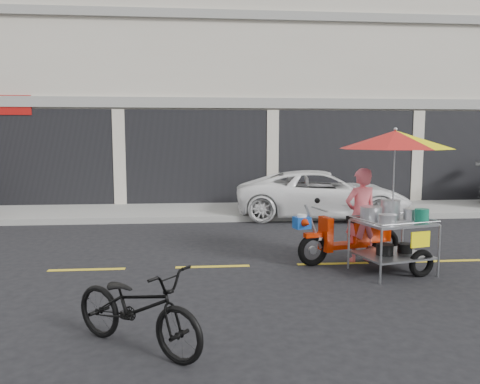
{
  "coord_description": "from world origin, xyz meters",
  "views": [
    {
      "loc": [
        -2.21,
        -7.41,
        2.09
      ],
      "look_at": [
        -1.5,
        0.6,
        1.15
      ],
      "focal_mm": 35.0,
      "sensor_mm": 36.0,
      "label": 1
    }
  ],
  "objects": [
    {
      "name": "ground",
      "position": [
        0.0,
        0.0,
        0.0
      ],
      "size": [
        90.0,
        90.0,
        0.0
      ],
      "primitive_type": "plane",
      "color": "black"
    },
    {
      "name": "sidewalk",
      "position": [
        0.0,
        5.5,
        0.07
      ],
      "size": [
        45.0,
        3.0,
        0.15
      ],
      "primitive_type": "cube",
      "color": "gray",
      "rests_on": "ground"
    },
    {
      "name": "shophouse_block",
      "position": [
        2.82,
        10.59,
        4.24
      ],
      "size": [
        36.0,
        8.11,
        10.4
      ],
      "color": "beige",
      "rests_on": "ground"
    },
    {
      "name": "centerline",
      "position": [
        0.0,
        0.0,
        0.0
      ],
      "size": [
        42.0,
        0.1,
        0.01
      ],
      "primitive_type": "cube",
      "color": "gold",
      "rests_on": "ground"
    },
    {
      "name": "white_pickup",
      "position": [
        1.0,
        4.47,
        0.62
      ],
      "size": [
        4.72,
        2.74,
        1.23
      ],
      "primitive_type": "imported",
      "rotation": [
        0.0,
        0.0,
        1.41
      ],
      "color": "white",
      "rests_on": "ground"
    },
    {
      "name": "near_bicycle",
      "position": [
        -2.83,
        -2.92,
        0.43
      ],
      "size": [
        1.65,
        1.47,
        0.86
      ],
      "primitive_type": "imported",
      "rotation": [
        0.0,
        0.0,
        0.91
      ],
      "color": "black",
      "rests_on": "ground"
    },
    {
      "name": "food_vendor_rig",
      "position": [
        0.66,
        -0.28,
        1.42
      ],
      "size": [
        2.54,
        2.08,
        2.25
      ],
      "rotation": [
        0.0,
        0.0,
        0.24
      ],
      "color": "black",
      "rests_on": "ground"
    }
  ]
}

